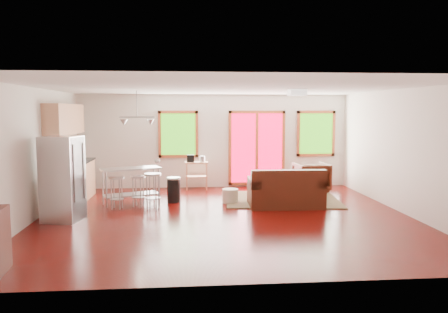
{
  "coord_description": "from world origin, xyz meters",
  "views": [
    {
      "loc": [
        -0.77,
        -8.67,
        2.15
      ],
      "look_at": [
        0.0,
        0.3,
        1.2
      ],
      "focal_mm": 35.0,
      "sensor_mm": 36.0,
      "label": 1
    }
  ],
  "objects": [
    {
      "name": "floor",
      "position": [
        0.0,
        0.0,
        -0.01
      ],
      "size": [
        7.5,
        7.0,
        0.02
      ],
      "primitive_type": "cube",
      "color": "#340301",
      "rests_on": "ground"
    },
    {
      "name": "kitchen_cart",
      "position": [
        -0.53,
        3.15,
        0.65
      ],
      "size": [
        0.63,
        0.41,
        0.96
      ],
      "rotation": [
        0.0,
        0.0,
        -0.01
      ],
      "color": "tan",
      "rests_on": "floor"
    },
    {
      "name": "coffee_table",
      "position": [
        1.78,
        1.63,
        0.34
      ],
      "size": [
        1.06,
        0.72,
        0.4
      ],
      "rotation": [
        0.0,
        0.0,
        -0.13
      ],
      "color": "#340F09",
      "rests_on": "floor"
    },
    {
      "name": "pendant_light",
      "position": [
        -1.9,
        1.5,
        1.9
      ],
      "size": [
        0.8,
        0.18,
        0.79
      ],
      "color": "gray",
      "rests_on": "ceiling"
    },
    {
      "name": "armchair",
      "position": [
        2.52,
        2.57,
        0.43
      ],
      "size": [
        0.88,
        0.83,
        0.85
      ],
      "primitive_type": "imported",
      "rotation": [
        0.0,
        0.0,
        3.21
      ],
      "color": "black",
      "rests_on": "floor"
    },
    {
      "name": "cabinets",
      "position": [
        -3.49,
        1.7,
        0.93
      ],
      "size": [
        0.64,
        2.24,
        2.3
      ],
      "color": "tan",
      "rests_on": "floor"
    },
    {
      "name": "back_wall",
      "position": [
        0.0,
        3.51,
        1.3
      ],
      "size": [
        7.5,
        0.02,
        2.6
      ],
      "primitive_type": "cube",
      "color": "beige",
      "rests_on": "ground"
    },
    {
      "name": "pouf",
      "position": [
        0.23,
        1.32,
        0.16
      ],
      "size": [
        0.44,
        0.44,
        0.33
      ],
      "primitive_type": "cylinder",
      "rotation": [
        0.0,
        0.0,
        -0.18
      ],
      "color": "beige",
      "rests_on": "floor"
    },
    {
      "name": "loveseat",
      "position": [
        1.43,
        0.83,
        0.34
      ],
      "size": [
        1.66,
        0.98,
        0.87
      ],
      "rotation": [
        0.0,
        0.0,
        -0.03
      ],
      "color": "black",
      "rests_on": "floor"
    },
    {
      "name": "refrigerator",
      "position": [
        -3.18,
        -0.05,
        0.83
      ],
      "size": [
        0.79,
        0.77,
        1.66
      ],
      "rotation": [
        0.0,
        0.0,
        -0.21
      ],
      "color": "#B7BABC",
      "rests_on": "floor"
    },
    {
      "name": "window_left",
      "position": [
        -1.0,
        3.46,
        1.5
      ],
      "size": [
        1.1,
        0.05,
        1.3
      ],
      "color": "#24620C",
      "rests_on": "back_wall"
    },
    {
      "name": "front_wall",
      "position": [
        0.0,
        -3.51,
        1.3
      ],
      "size": [
        7.5,
        0.02,
        2.6
      ],
      "primitive_type": "cube",
      "color": "beige",
      "rests_on": "ground"
    },
    {
      "name": "book",
      "position": [
        2.02,
        1.76,
        0.53
      ],
      "size": [
        0.2,
        0.08,
        0.27
      ],
      "primitive_type": "imported",
      "rotation": [
        0.0,
        0.0,
        0.26
      ],
      "color": "maroon",
      "rests_on": "coffee_table"
    },
    {
      "name": "island",
      "position": [
        -2.06,
        1.4,
        0.58
      ],
      "size": [
        1.43,
        0.97,
        0.84
      ],
      "rotation": [
        0.0,
        0.0,
        0.36
      ],
      "color": "#B7BABC",
      "rests_on": "floor"
    },
    {
      "name": "window_right",
      "position": [
        2.9,
        3.46,
        1.5
      ],
      "size": [
        1.1,
        0.05,
        1.3
      ],
      "color": "#24620C",
      "rests_on": "back_wall"
    },
    {
      "name": "rug",
      "position": [
        1.52,
        1.55,
        0.01
      ],
      "size": [
        2.86,
        2.32,
        0.03
      ],
      "primitive_type": "cube",
      "rotation": [
        0.0,
        0.0,
        -0.11
      ],
      "color": "#405738",
      "rests_on": "floor"
    },
    {
      "name": "ottoman",
      "position": [
        1.33,
        2.35,
        0.18
      ],
      "size": [
        0.68,
        0.68,
        0.36
      ],
      "primitive_type": "cube",
      "rotation": [
        0.0,
        0.0,
        0.33
      ],
      "color": "black",
      "rests_on": "floor"
    },
    {
      "name": "ceiling",
      "position": [
        0.0,
        0.0,
        2.61
      ],
      "size": [
        7.5,
        7.0,
        0.02
      ],
      "primitive_type": "cube",
      "color": "silver",
      "rests_on": "ground"
    },
    {
      "name": "cup",
      "position": [
        -1.45,
        1.33,
        1.01
      ],
      "size": [
        0.13,
        0.1,
        0.13
      ],
      "primitive_type": "imported",
      "rotation": [
        0.0,
        0.0,
        -0.02
      ],
      "color": "silver",
      "rests_on": "island"
    },
    {
      "name": "french_doors",
      "position": [
        1.2,
        3.46,
        1.1
      ],
      "size": [
        1.6,
        0.05,
        2.1
      ],
      "color": "red",
      "rests_on": "back_wall"
    },
    {
      "name": "trash_can",
      "position": [
        -1.08,
        1.51,
        0.3
      ],
      "size": [
        0.35,
        0.35,
        0.59
      ],
      "rotation": [
        0.0,
        0.0,
        0.08
      ],
      "color": "black",
      "rests_on": "floor"
    },
    {
      "name": "vase",
      "position": [
        1.54,
        1.81,
        0.52
      ],
      "size": [
        0.24,
        0.25,
        0.32
      ],
      "rotation": [
        0.0,
        0.0,
        -0.34
      ],
      "color": "silver",
      "rests_on": "coffee_table"
    },
    {
      "name": "ceiling_flush",
      "position": [
        1.6,
        0.6,
        2.53
      ],
      "size": [
        0.35,
        0.35,
        0.12
      ],
      "primitive_type": "cube",
      "color": "white",
      "rests_on": "ceiling"
    },
    {
      "name": "bar_stool_b",
      "position": [
        -1.86,
        1.11,
        0.52
      ],
      "size": [
        0.4,
        0.4,
        0.7
      ],
      "rotation": [
        0.0,
        0.0,
        -0.25
      ],
      "color": "#B7BABC",
      "rests_on": "floor"
    },
    {
      "name": "right_wall",
      "position": [
        3.76,
        0.0,
        1.3
      ],
      "size": [
        0.02,
        7.0,
        2.6
      ],
      "primitive_type": "cube",
      "color": "beige",
      "rests_on": "ground"
    },
    {
      "name": "left_wall",
      "position": [
        -3.76,
        0.0,
        1.3
      ],
      "size": [
        0.02,
        7.0,
        2.6
      ],
      "primitive_type": "cube",
      "color": "beige",
      "rests_on": "ground"
    },
    {
      "name": "bar_stool_c",
      "position": [
        -1.52,
        0.84,
        0.59
      ],
      "size": [
        0.44,
        0.44,
        0.79
      ],
      "rotation": [
        0.0,
        0.0,
        -0.22
      ],
      "color": "#B7BABC",
      "rests_on": "floor"
    },
    {
      "name": "bar_stool_a",
      "position": [
        -2.31,
        0.92,
        0.53
      ],
      "size": [
        0.38,
        0.38,
        0.71
      ],
      "rotation": [
        0.0,
        0.0,
        -0.15
      ],
      "color": "#B7BABC",
      "rests_on": "floor"
    }
  ]
}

